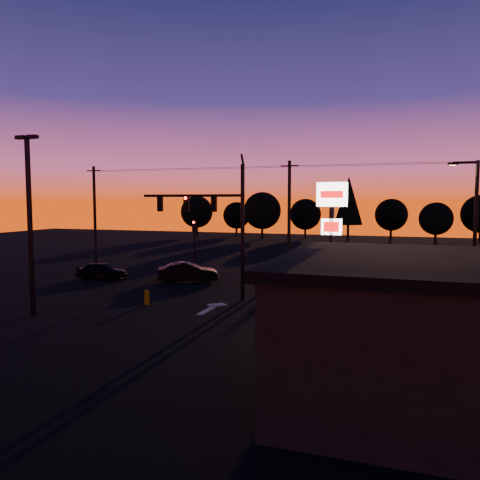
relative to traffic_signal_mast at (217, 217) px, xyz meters
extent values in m
plane|color=black|center=(0.10, -3.99, -4.94)|extent=(120.00, 120.00, 0.00)
cube|color=beige|center=(0.60, -2.99, -4.93)|extent=(0.35, 2.20, 0.01)
cube|color=beige|center=(0.60, -1.59, -4.93)|extent=(1.20, 1.20, 0.01)
cylinder|color=black|center=(1.60, 0.01, -0.94)|extent=(0.24, 0.24, 8.00)
cylinder|color=black|center=(1.60, 0.01, 3.26)|extent=(0.14, 0.52, 0.76)
cylinder|color=black|center=(-1.65, 0.01, 1.26)|extent=(6.50, 0.16, 0.16)
cube|color=black|center=(-0.20, 0.01, 0.76)|extent=(0.32, 0.22, 0.95)
sphere|color=black|center=(-0.20, -0.12, 1.11)|extent=(0.18, 0.18, 0.18)
sphere|color=black|center=(-0.20, -0.12, 0.81)|extent=(0.18, 0.18, 0.18)
sphere|color=black|center=(-0.20, -0.12, 0.51)|extent=(0.18, 0.18, 0.18)
cube|color=black|center=(-2.00, 0.01, 0.76)|extent=(0.32, 0.22, 0.95)
sphere|color=#FF0705|center=(-2.00, -0.12, 1.11)|extent=(0.18, 0.18, 0.18)
sphere|color=black|center=(-2.00, -0.12, 0.81)|extent=(0.18, 0.18, 0.18)
sphere|color=black|center=(-2.00, -0.12, 0.51)|extent=(0.18, 0.18, 0.18)
cube|color=black|center=(-3.80, 0.01, 0.76)|extent=(0.32, 0.22, 0.95)
sphere|color=black|center=(-3.80, -0.12, 1.11)|extent=(0.18, 0.18, 0.18)
sphere|color=black|center=(-3.80, -0.12, 0.81)|extent=(0.18, 0.18, 0.18)
sphere|color=black|center=(-3.80, -0.12, 0.51)|extent=(0.18, 0.18, 0.18)
cube|color=black|center=(1.78, 0.01, -2.34)|extent=(0.22, 0.18, 0.28)
cylinder|color=black|center=(-4.90, 7.51, -3.14)|extent=(0.14, 0.14, 3.60)
cube|color=black|center=(-4.90, 7.51, -1.04)|extent=(0.30, 0.20, 0.90)
sphere|color=#FF0705|center=(-4.90, 7.39, -0.72)|extent=(0.18, 0.18, 0.18)
sphere|color=black|center=(-4.90, 7.39, -1.00)|extent=(0.18, 0.18, 0.18)
sphere|color=black|center=(-4.90, 7.39, -1.28)|extent=(0.18, 0.18, 0.18)
cube|color=black|center=(-7.40, -6.99, -0.44)|extent=(0.18, 0.18, 9.00)
cube|color=black|center=(-7.75, -6.99, 4.11)|extent=(0.55, 0.30, 0.18)
cube|color=black|center=(-7.05, -6.99, 4.11)|extent=(0.55, 0.30, 0.18)
cube|color=black|center=(7.10, -2.49, -1.74)|extent=(0.22, 0.22, 6.40)
cube|color=white|center=(7.10, -2.49, 1.26)|extent=(1.50, 0.25, 1.20)
cube|color=red|center=(7.10, -2.63, 1.26)|extent=(1.10, 0.02, 0.35)
cube|color=white|center=(7.10, -2.49, -0.34)|extent=(1.00, 0.22, 0.80)
cube|color=red|center=(7.10, -2.62, -0.34)|extent=(0.75, 0.02, 0.50)
cylinder|color=black|center=(14.10, 1.51, -0.94)|extent=(0.20, 0.20, 8.00)
cylinder|color=black|center=(13.50, 1.51, 2.96)|extent=(1.20, 0.14, 0.14)
cube|color=black|center=(12.90, 1.51, 2.91)|extent=(0.50, 0.22, 0.14)
plane|color=#FFB759|center=(12.90, 1.51, 2.83)|extent=(0.35, 0.35, 0.00)
cylinder|color=black|center=(-15.90, 10.01, -0.44)|extent=(0.26, 0.26, 9.00)
cube|color=black|center=(-15.90, 10.01, 3.66)|extent=(1.40, 0.10, 0.10)
cylinder|color=black|center=(2.10, 10.01, -0.44)|extent=(0.26, 0.26, 9.00)
cube|color=black|center=(2.10, 10.01, 3.66)|extent=(1.40, 0.10, 0.10)
cylinder|color=black|center=(-6.90, 9.41, 3.61)|extent=(18.00, 0.02, 0.02)
cylinder|color=black|center=(-6.90, 10.01, 3.66)|extent=(18.00, 0.02, 0.02)
cylinder|color=black|center=(-6.90, 10.61, 3.61)|extent=(18.00, 0.02, 0.02)
cylinder|color=black|center=(11.10, 9.41, 3.61)|extent=(18.00, 0.02, 0.02)
cylinder|color=black|center=(11.10, 10.01, 3.66)|extent=(18.00, 0.02, 0.02)
cylinder|color=black|center=(11.10, 10.61, 3.61)|extent=(18.00, 0.02, 0.02)
cube|color=black|center=(9.10, -7.47, -3.54)|extent=(2.20, 0.05, 1.60)
cube|color=black|center=(12.10, -7.47, -3.54)|extent=(2.20, 0.05, 1.60)
cylinder|color=#B07500|center=(-3.19, -2.83, -4.52)|extent=(0.27, 0.27, 0.82)
cylinder|color=black|center=(-21.90, 46.01, -4.12)|extent=(0.36, 0.36, 1.62)
sphere|color=black|center=(-21.90, 46.01, -0.87)|extent=(5.36, 5.36, 5.36)
cylinder|color=black|center=(-15.90, 49.01, -4.25)|extent=(0.36, 0.36, 1.38)
sphere|color=black|center=(-15.90, 49.01, -1.50)|extent=(4.54, 4.54, 4.54)
cylinder|color=black|center=(-9.90, 44.01, -4.06)|extent=(0.36, 0.36, 1.75)
sphere|color=black|center=(-9.90, 44.01, -0.56)|extent=(5.77, 5.78, 5.78)
cylinder|color=black|center=(-3.90, 48.01, -4.19)|extent=(0.36, 0.36, 1.50)
sphere|color=black|center=(-3.90, 48.01, -1.19)|extent=(4.95, 4.95, 4.95)
cylinder|color=black|center=(3.10, 45.01, -3.75)|extent=(0.36, 0.36, 2.38)
cone|color=black|center=(3.10, 45.01, 1.00)|extent=(4.18, 4.18, 7.12)
cylinder|color=black|center=(9.10, 50.01, -4.19)|extent=(0.36, 0.36, 1.50)
sphere|color=black|center=(9.10, 50.01, -1.19)|extent=(4.95, 4.95, 4.95)
cylinder|color=black|center=(15.10, 44.01, -4.25)|extent=(0.36, 0.36, 1.38)
sphere|color=black|center=(15.10, 44.01, -1.50)|extent=(4.54, 4.54, 4.54)
cylinder|color=black|center=(21.10, 47.01, -4.12)|extent=(0.36, 0.36, 1.62)
imported|color=black|center=(-10.85, 3.73, -4.29)|extent=(3.89, 1.84, 1.28)
imported|color=black|center=(-4.16, 4.72, -4.22)|extent=(4.57, 3.18, 1.43)
imported|color=black|center=(6.12, 3.91, -4.18)|extent=(5.63, 3.68, 1.52)
imported|color=black|center=(8.87, -7.19, -4.18)|extent=(5.12, 5.90, 1.51)
camera|label=1|loc=(10.27, -25.90, 0.94)|focal=35.00mm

